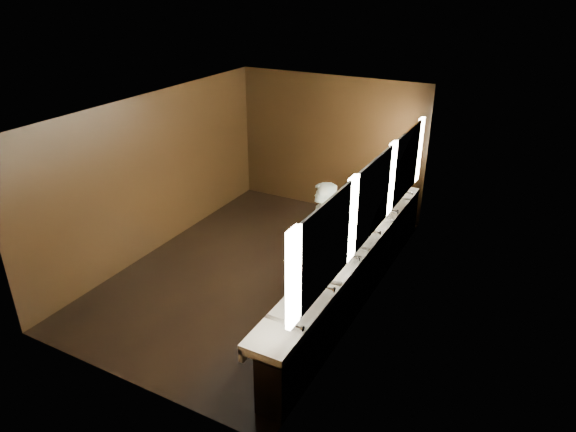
{
  "coord_description": "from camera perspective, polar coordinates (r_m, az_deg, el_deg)",
  "views": [
    {
      "loc": [
        4.03,
        -6.36,
        4.58
      ],
      "look_at": [
        0.63,
        0.0,
        1.16
      ],
      "focal_mm": 32.0,
      "sensor_mm": 36.0,
      "label": 1
    }
  ],
  "objects": [
    {
      "name": "floor",
      "position": [
        8.81,
        -3.65,
        -6.0
      ],
      "size": [
        6.0,
        6.0,
        0.0
      ],
      "primitive_type": "plane",
      "color": "black",
      "rests_on": "ground"
    },
    {
      "name": "wall_right",
      "position": [
        7.39,
        9.4,
        -0.46
      ],
      "size": [
        0.02,
        6.0,
        2.8
      ],
      "primitive_type": "cube",
      "color": "black",
      "rests_on": "floor"
    },
    {
      "name": "person",
      "position": [
        7.82,
        3.69,
        -2.58
      ],
      "size": [
        0.62,
        0.77,
        1.84
      ],
      "primitive_type": "imported",
      "rotation": [
        0.0,
        0.0,
        -1.27
      ],
      "color": "#92CEDA",
      "rests_on": "floor"
    },
    {
      "name": "mirror_band",
      "position": [
        7.25,
        9.44,
        2.06
      ],
      "size": [
        0.06,
        5.03,
        1.15
      ],
      "color": "white",
      "rests_on": "wall_right"
    },
    {
      "name": "trash_bin",
      "position": [
        6.64,
        -0.64,
        -14.83
      ],
      "size": [
        0.38,
        0.38,
        0.58
      ],
      "primitive_type": "cylinder",
      "rotation": [
        0.0,
        0.0,
        -0.02
      ],
      "color": "black",
      "rests_on": "floor"
    },
    {
      "name": "ceiling",
      "position": [
        7.73,
        -4.22,
        12.01
      ],
      "size": [
        4.0,
        6.0,
        0.02
      ],
      "primitive_type": "cube",
      "color": "#2D2D2B",
      "rests_on": "wall_back"
    },
    {
      "name": "wall_left",
      "position": [
        9.32,
        -14.47,
        4.6
      ],
      "size": [
        0.02,
        6.0,
        2.8
      ],
      "primitive_type": "cube",
      "color": "black",
      "rests_on": "floor"
    },
    {
      "name": "wall_front",
      "position": [
        6.13,
        -18.91,
        -7.39
      ],
      "size": [
        4.0,
        0.02,
        2.8
      ],
      "primitive_type": "cube",
      "color": "black",
      "rests_on": "floor"
    },
    {
      "name": "wall_back",
      "position": [
        10.67,
        4.65,
        7.96
      ],
      "size": [
        4.0,
        0.02,
        2.8
      ],
      "primitive_type": "cube",
      "color": "black",
      "rests_on": "floor"
    },
    {
      "name": "sink_counter",
      "position": [
        7.88,
        7.51,
        -6.08
      ],
      "size": [
        0.55,
        5.4,
        1.01
      ],
      "color": "black",
      "rests_on": "floor"
    }
  ]
}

